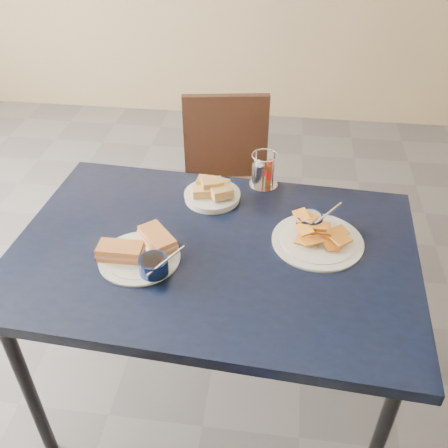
# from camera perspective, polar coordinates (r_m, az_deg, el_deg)

# --- Properties ---
(ground) EXTENTS (6.00, 6.00, 0.00)m
(ground) POSITION_cam_1_polar(r_m,az_deg,el_deg) (2.26, -1.19, -15.33)
(ground) COLOR #525156
(ground) RESTS_ON ground
(dining_table) EXTENTS (1.36, 0.95, 0.75)m
(dining_table) POSITION_cam_1_polar(r_m,az_deg,el_deg) (1.67, -1.20, -4.29)
(dining_table) COLOR black
(dining_table) RESTS_ON ground
(chair_far) EXTENTS (0.47, 0.45, 0.87)m
(chair_far) POSITION_cam_1_polar(r_m,az_deg,el_deg) (2.47, 0.57, 5.63)
(chair_far) COLOR black
(chair_far) RESTS_ON ground
(sandwich_plate) EXTENTS (0.29, 0.27, 0.12)m
(sandwich_plate) POSITION_cam_1_polar(r_m,az_deg,el_deg) (1.59, -9.34, -3.27)
(sandwich_plate) COLOR white
(sandwich_plate) RESTS_ON dining_table
(plantain_plate) EXTENTS (0.30, 0.30, 0.12)m
(plantain_plate) POSITION_cam_1_polar(r_m,az_deg,el_deg) (1.69, 10.39, -1.13)
(plantain_plate) COLOR white
(plantain_plate) RESTS_ON dining_table
(bread_basket) EXTENTS (0.20, 0.20, 0.08)m
(bread_basket) POSITION_cam_1_polar(r_m,az_deg,el_deg) (1.84, -1.33, 3.64)
(bread_basket) COLOR white
(bread_basket) RESTS_ON dining_table
(condiment_caddy) EXTENTS (0.11, 0.11, 0.14)m
(condiment_caddy) POSITION_cam_1_polar(r_m,az_deg,el_deg) (1.91, 4.46, 5.90)
(condiment_caddy) COLOR silver
(condiment_caddy) RESTS_ON dining_table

